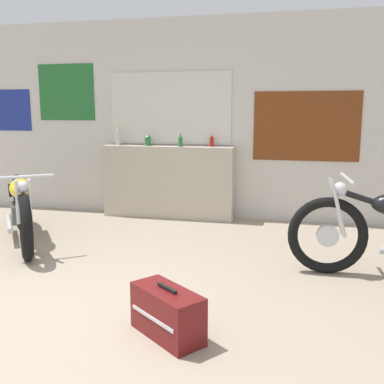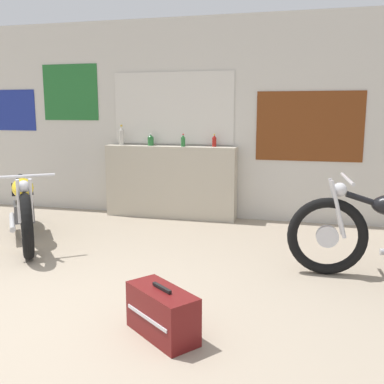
{
  "view_description": "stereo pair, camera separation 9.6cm",
  "coord_description": "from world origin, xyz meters",
  "px_view_note": "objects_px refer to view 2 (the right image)",
  "views": [
    {
      "loc": [
        1.78,
        -2.62,
        1.54
      ],
      "look_at": [
        0.73,
        1.82,
        0.7
      ],
      "focal_mm": 42.0,
      "sensor_mm": 36.0,
      "label": 1
    },
    {
      "loc": [
        1.87,
        -2.6,
        1.54
      ],
      "look_at": [
        0.73,
        1.82,
        0.7
      ],
      "focal_mm": 42.0,
      "sensor_mm": 36.0,
      "label": 2
    }
  ],
  "objects_px": {
    "hard_case_darkred": "(162,313)",
    "bottle_right_center": "(214,141)",
    "bottle_center": "(183,141)",
    "bottle_left_center": "(151,140)",
    "bottle_leftmost": "(122,136)",
    "motorcycle_yellow": "(23,206)"
  },
  "relations": [
    {
      "from": "bottle_leftmost",
      "to": "hard_case_darkred",
      "type": "distance_m",
      "value": 3.91
    },
    {
      "from": "bottle_left_center",
      "to": "hard_case_darkred",
      "type": "bearing_deg",
      "value": -69.34
    },
    {
      "from": "bottle_center",
      "to": "hard_case_darkred",
      "type": "distance_m",
      "value": 3.53
    },
    {
      "from": "bottle_leftmost",
      "to": "bottle_left_center",
      "type": "xyz_separation_m",
      "value": [
        0.45,
        0.0,
        -0.05
      ]
    },
    {
      "from": "bottle_left_center",
      "to": "hard_case_darkred",
      "type": "height_order",
      "value": "bottle_left_center"
    },
    {
      "from": "hard_case_darkred",
      "to": "motorcycle_yellow",
      "type": "bearing_deg",
      "value": 142.15
    },
    {
      "from": "bottle_left_center",
      "to": "motorcycle_yellow",
      "type": "relative_size",
      "value": 0.09
    },
    {
      "from": "bottle_leftmost",
      "to": "hard_case_darkred",
      "type": "relative_size",
      "value": 0.49
    },
    {
      "from": "bottle_leftmost",
      "to": "bottle_right_center",
      "type": "distance_m",
      "value": 1.37
    },
    {
      "from": "bottle_center",
      "to": "bottle_right_center",
      "type": "distance_m",
      "value": 0.43
    },
    {
      "from": "bottle_right_center",
      "to": "bottle_leftmost",
      "type": "bearing_deg",
      "value": -178.11
    },
    {
      "from": "bottle_leftmost",
      "to": "hard_case_darkred",
      "type": "height_order",
      "value": "bottle_leftmost"
    },
    {
      "from": "bottle_center",
      "to": "bottle_left_center",
      "type": "bearing_deg",
      "value": 174.01
    },
    {
      "from": "bottle_leftmost",
      "to": "motorcycle_yellow",
      "type": "xyz_separation_m",
      "value": [
        -0.6,
        -1.56,
        -0.74
      ]
    },
    {
      "from": "motorcycle_yellow",
      "to": "bottle_center",
      "type": "bearing_deg",
      "value": 44.4
    },
    {
      "from": "bottle_right_center",
      "to": "motorcycle_yellow",
      "type": "relative_size",
      "value": 0.09
    },
    {
      "from": "bottle_center",
      "to": "motorcycle_yellow",
      "type": "bearing_deg",
      "value": -135.6
    },
    {
      "from": "bottle_center",
      "to": "hard_case_darkred",
      "type": "relative_size",
      "value": 0.3
    },
    {
      "from": "bottle_left_center",
      "to": "bottle_right_center",
      "type": "bearing_deg",
      "value": 2.66
    },
    {
      "from": "bottle_right_center",
      "to": "motorcycle_yellow",
      "type": "xyz_separation_m",
      "value": [
        -1.97,
        -1.61,
        -0.69
      ]
    },
    {
      "from": "hard_case_darkred",
      "to": "bottle_right_center",
      "type": "bearing_deg",
      "value": 95.83
    },
    {
      "from": "bottle_right_center",
      "to": "bottle_center",
      "type": "bearing_deg",
      "value": -167.38
    }
  ]
}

